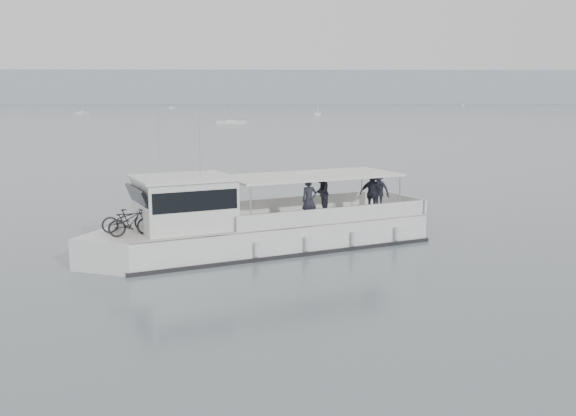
{
  "coord_description": "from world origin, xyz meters",
  "views": [
    {
      "loc": [
        2.45,
        -23.93,
        5.86
      ],
      "look_at": [
        3.09,
        0.62,
        1.6
      ],
      "focal_mm": 40.0,
      "sensor_mm": 36.0,
      "label": 1
    }
  ],
  "objects": [
    {
      "name": "moored_fleet",
      "position": [
        5.54,
        180.11,
        0.36
      ],
      "size": [
        379.01,
        355.35,
        10.12
      ],
      "color": "white",
      "rests_on": "ground"
    },
    {
      "name": "tour_boat",
      "position": [
        1.49,
        0.12,
        0.96
      ],
      "size": [
        13.34,
        8.19,
        5.82
      ],
      "rotation": [
        0.0,
        0.0,
        0.43
      ],
      "color": "white",
      "rests_on": "ground"
    },
    {
      "name": "ground",
      "position": [
        0.0,
        0.0,
        0.0
      ],
      "size": [
        1400.0,
        1400.0,
        0.0
      ],
      "primitive_type": "plane",
      "color": "slate",
      "rests_on": "ground"
    },
    {
      "name": "headland",
      "position": [
        0.0,
        560.0,
        14.0
      ],
      "size": [
        1400.0,
        90.0,
        28.0
      ],
      "primitive_type": "cube",
      "color": "#939EA8",
      "rests_on": "ground"
    }
  ]
}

